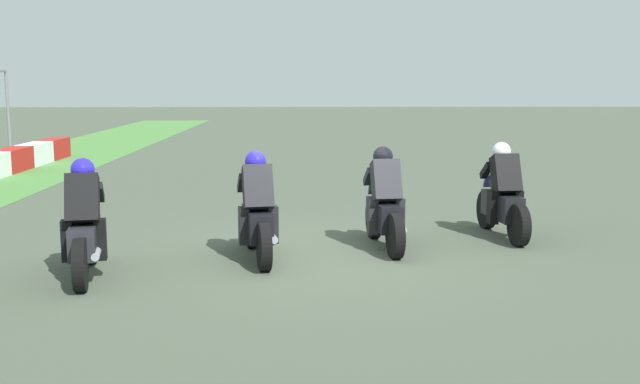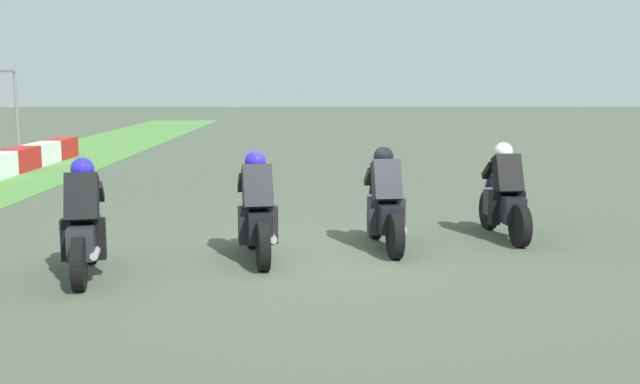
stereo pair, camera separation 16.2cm
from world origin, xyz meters
The scene contains 5 objects.
ground_plane centered at (0.00, 0.00, 0.00)m, with size 120.00×120.00×0.00m, color #454F40.
rider_lane_a centered at (1.20, -2.98, 0.62)m, with size 2.04×0.57×1.51m.
rider_lane_b centered at (0.46, -1.01, 0.62)m, with size 2.04×0.58×1.51m.
rider_lane_c centered at (-0.20, 0.83, 0.62)m, with size 2.03×0.62×1.51m.
rider_lane_d centered at (-1.13, 2.95, 0.62)m, with size 2.03×0.63×1.51m.
Camera 2 is at (-10.44, -0.01, 2.48)m, focal length 41.86 mm.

